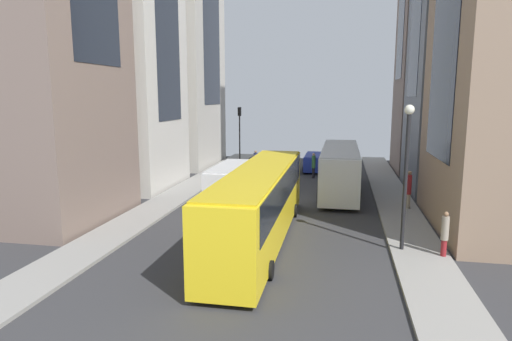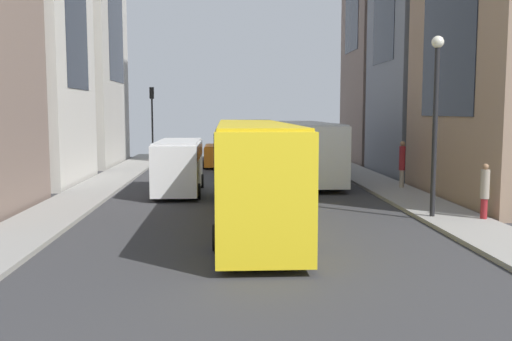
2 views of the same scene
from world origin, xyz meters
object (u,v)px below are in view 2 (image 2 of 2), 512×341
delivery_van_white (179,162)px  pedestrian_crossing_near (183,153)px  pedestrian_crossing_mid (402,162)px  pedestrian_waiting_curb (262,153)px  city_bus_white (307,146)px  pedestrian_walking_far (485,190)px  car_orange_0 (218,154)px  traffic_light_near_corner (152,109)px  streetcar_yellow (252,163)px  car_blue_2 (257,153)px

delivery_van_white → pedestrian_crossing_near: (0.66, -11.81, -0.41)m
pedestrian_crossing_near → pedestrian_crossing_mid: pedestrian_crossing_mid is taller
pedestrian_waiting_curb → pedestrian_crossing_mid: (-6.48, 9.93, 0.24)m
city_bus_white → pedestrian_walking_far: size_ratio=5.97×
car_orange_0 → traffic_light_near_corner: size_ratio=0.73×
delivery_van_white → streetcar_yellow: bearing=114.9°
streetcar_yellow → pedestrian_walking_far: size_ratio=7.46×
city_bus_white → car_blue_2: 9.79m
delivery_van_white → car_blue_2: delivery_van_white is taller
city_bus_white → delivery_van_white: size_ratio=1.93×
streetcar_yellow → traffic_light_near_corner: bearing=-74.7°
city_bus_white → pedestrian_crossing_mid: 6.13m
pedestrian_waiting_curb → car_orange_0: bearing=35.8°
car_orange_0 → streetcar_yellow: bearing=94.3°
pedestrian_waiting_curb → city_bus_white: bearing=-172.0°
delivery_van_white → pedestrian_waiting_curb: size_ratio=2.80×
car_orange_0 → car_blue_2: bearing=-154.5°
streetcar_yellow → city_bus_white: bearing=-107.6°
traffic_light_near_corner → city_bus_white: bearing=129.5°
car_orange_0 → pedestrian_waiting_curb: 3.92m
car_blue_2 → traffic_light_near_corner: (8.07, -3.21, 3.22)m
city_bus_white → pedestrian_crossing_near: size_ratio=5.63×
city_bus_white → pedestrian_waiting_curb: city_bus_white is taller
car_blue_2 → delivery_van_white: bearing=72.1°
pedestrian_crossing_near → pedestrian_walking_far: bearing=-23.8°
pedestrian_crossing_mid → car_blue_2: bearing=37.4°
car_blue_2 → car_orange_0: bearing=25.5°
car_orange_0 → pedestrian_walking_far: size_ratio=2.11×
city_bus_white → streetcar_yellow: (3.74, 11.78, 0.12)m
delivery_van_white → traffic_light_near_corner: size_ratio=1.07×
pedestrian_crossing_near → pedestrian_waiting_curb: pedestrian_waiting_curb is taller
streetcar_yellow → car_blue_2: bearing=-93.7°
car_blue_2 → pedestrian_crossing_mid: pedestrian_crossing_mid is taller
pedestrian_crossing_near → delivery_van_white: bearing=-52.2°
city_bus_white → delivery_van_white: 8.48m
streetcar_yellow → pedestrian_waiting_curb: bearing=-94.9°
pedestrian_crossing_near → streetcar_yellow: bearing=-43.7°
city_bus_white → streetcar_yellow: size_ratio=0.80×
city_bus_white → delivery_van_white: (6.97, 4.81, -0.49)m
city_bus_white → car_orange_0: (5.23, -8.07, -1.07)m
pedestrian_crossing_near → pedestrian_waiting_curb: bearing=19.5°
pedestrian_crossing_mid → delivery_van_white: bearing=104.1°
streetcar_yellow → delivery_van_white: 7.70m
pedestrian_walking_far → pedestrian_waiting_curb: bearing=-43.8°
car_orange_0 → pedestrian_waiting_curb: size_ratio=1.92×
streetcar_yellow → car_blue_2: streetcar_yellow is taller
car_blue_2 → traffic_light_near_corner: 9.26m
car_orange_0 → pedestrian_crossing_near: 2.63m
pedestrian_waiting_curb → traffic_light_near_corner: traffic_light_near_corner is taller
streetcar_yellow → pedestrian_crossing_near: 19.20m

